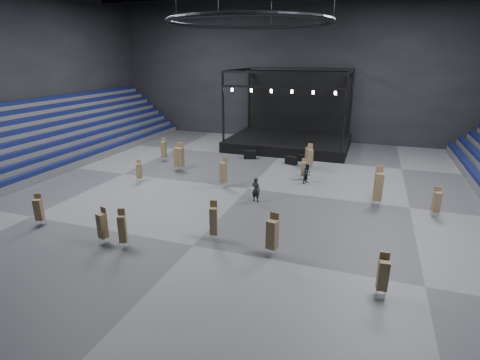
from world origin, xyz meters
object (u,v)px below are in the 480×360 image
(chair_stack_5, at_px, (122,228))
(chair_stack_13, at_px, (272,234))
(chair_stack_9, at_px, (181,157))
(chair_stack_10, at_px, (164,149))
(chair_stack_0, at_px, (214,220))
(chair_stack_15, at_px, (309,155))
(chair_stack_8, at_px, (304,168))
(stage, at_px, (290,135))
(flight_case_left, at_px, (250,155))
(chair_stack_2, at_px, (310,157))
(chair_stack_1, at_px, (39,209))
(man_center, at_px, (256,190))
(crew_member, at_px, (307,174))
(chair_stack_6, at_px, (139,170))
(chair_stack_12, at_px, (223,172))
(chair_stack_7, at_px, (102,225))
(chair_stack_4, at_px, (437,201))
(chair_stack_3, at_px, (378,186))
(flight_case_mid, at_px, (291,160))
(chair_stack_14, at_px, (177,156))
(flight_case_right, at_px, (303,158))
(chair_stack_11, at_px, (383,274))

(chair_stack_5, distance_m, chair_stack_13, 8.64)
(chair_stack_9, distance_m, chair_stack_10, 4.30)
(chair_stack_0, relative_size, chair_stack_15, 1.04)
(chair_stack_8, xyz_separation_m, chair_stack_9, (-11.63, -1.30, 0.37))
(stage, height_order, chair_stack_0, stage)
(flight_case_left, xyz_separation_m, chair_stack_2, (6.78, -2.02, 0.83))
(chair_stack_1, height_order, chair_stack_13, chair_stack_13)
(stage, relative_size, man_center, 7.29)
(chair_stack_15, relative_size, crew_member, 1.36)
(chair_stack_0, bearing_deg, chair_stack_6, 127.86)
(chair_stack_12, bearing_deg, chair_stack_7, -82.32)
(flight_case_left, bearing_deg, chair_stack_10, -154.56)
(chair_stack_7, height_order, chair_stack_13, chair_stack_13)
(man_center, bearing_deg, chair_stack_4, -160.75)
(chair_stack_3, xyz_separation_m, man_center, (-8.74, -2.17, -0.59))
(stage, relative_size, flight_case_mid, 11.43)
(stage, bearing_deg, chair_stack_6, -118.63)
(chair_stack_1, xyz_separation_m, chair_stack_2, (14.69, 18.50, 0.14))
(chair_stack_14, bearing_deg, flight_case_right, 47.21)
(chair_stack_11, bearing_deg, crew_member, 106.27)
(chair_stack_0, distance_m, crew_member, 12.92)
(chair_stack_1, relative_size, chair_stack_15, 0.89)
(chair_stack_4, distance_m, man_center, 12.66)
(chair_stack_12, bearing_deg, chair_stack_10, 170.17)
(chair_stack_5, distance_m, chair_stack_10, 18.83)
(flight_case_left, distance_m, chair_stack_7, 21.38)
(flight_case_mid, distance_m, chair_stack_14, 11.58)
(chair_stack_3, xyz_separation_m, chair_stack_11, (0.26, -11.61, -0.40))
(chair_stack_5, relative_size, chair_stack_9, 0.87)
(stage, bearing_deg, chair_stack_14, -121.13)
(chair_stack_3, bearing_deg, chair_stack_15, 114.74)
(stage, xyz_separation_m, man_center, (1.42, -18.78, -0.49))
(flight_case_right, distance_m, chair_stack_14, 13.17)
(chair_stack_1, height_order, chair_stack_2, chair_stack_2)
(chair_stack_5, bearing_deg, chair_stack_8, 39.61)
(chair_stack_4, relative_size, chair_stack_10, 0.86)
(chair_stack_11, bearing_deg, chair_stack_4, 66.23)
(chair_stack_5, height_order, chair_stack_6, chair_stack_5)
(chair_stack_10, bearing_deg, stage, 38.50)
(flight_case_mid, relative_size, chair_stack_2, 0.51)
(chair_stack_3, bearing_deg, chair_stack_4, -23.93)
(flight_case_mid, bearing_deg, chair_stack_1, -122.45)
(flight_case_right, relative_size, chair_stack_3, 0.35)
(stage, height_order, chair_stack_4, stage)
(chair_stack_5, height_order, chair_stack_12, chair_stack_12)
(chair_stack_4, relative_size, chair_stack_13, 0.86)
(chair_stack_13, bearing_deg, flight_case_right, 107.32)
(chair_stack_10, bearing_deg, chair_stack_6, -83.64)
(chair_stack_4, distance_m, chair_stack_9, 22.07)
(chair_stack_6, bearing_deg, chair_stack_5, -79.30)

